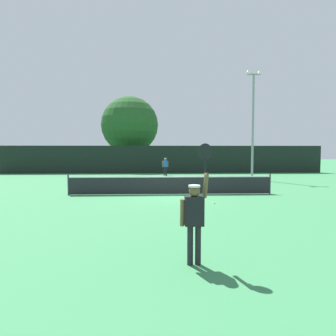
{
  "coord_description": "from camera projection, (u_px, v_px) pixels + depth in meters",
  "views": [
    {
      "loc": [
        -0.83,
        -15.52,
        2.32
      ],
      "look_at": [
        -0.01,
        2.85,
        1.23
      ],
      "focal_mm": 31.77,
      "sensor_mm": 36.0,
      "label": 1
    }
  ],
  "objects": [
    {
      "name": "perimeter_fence",
      "position": [
        163.0,
        159.0,
        30.25
      ],
      "size": [
        32.9,
        0.12,
        2.8
      ],
      "primitive_type": "cube",
      "color": "black",
      "rests_on": "ground"
    },
    {
      "name": "ground_plane",
      "position": [
        171.0,
        194.0,
        15.65
      ],
      "size": [
        120.0,
        120.0,
        0.0
      ],
      "primitive_type": "plane",
      "color": "#387F4C"
    },
    {
      "name": "parked_car_mid",
      "position": [
        177.0,
        163.0,
        37.39
      ],
      "size": [
        2.19,
        4.32,
        1.69
      ],
      "rotation": [
        0.0,
        0.0,
        0.07
      ],
      "color": "navy",
      "rests_on": "ground"
    },
    {
      "name": "player_receiving",
      "position": [
        165.0,
        165.0,
        27.37
      ],
      "size": [
        0.57,
        0.24,
        1.61
      ],
      "rotation": [
        0.0,
        0.0,
        3.14
      ],
      "color": "blue",
      "rests_on": "ground"
    },
    {
      "name": "tennis_net",
      "position": [
        171.0,
        185.0,
        15.62
      ],
      "size": [
        10.71,
        0.08,
        1.07
      ],
      "color": "#232328",
      "rests_on": "ground"
    },
    {
      "name": "parked_car_near",
      "position": [
        97.0,
        163.0,
        37.45
      ],
      "size": [
        1.97,
        4.23,
        1.69
      ],
      "rotation": [
        0.0,
        0.0,
        0.02
      ],
      "color": "red",
      "rests_on": "ground"
    },
    {
      "name": "light_pole",
      "position": [
        253.0,
        118.0,
        23.35
      ],
      "size": [
        1.18,
        0.28,
        8.51
      ],
      "color": "gray",
      "rests_on": "ground"
    },
    {
      "name": "player_serving",
      "position": [
        195.0,
        212.0,
        5.97
      ],
      "size": [
        0.68,
        0.39,
        2.46
      ],
      "color": "black",
      "rests_on": "ground"
    },
    {
      "name": "large_tree",
      "position": [
        130.0,
        125.0,
        34.51
      ],
      "size": [
        6.59,
        6.59,
        8.56
      ],
      "color": "brown",
      "rests_on": "ground"
    },
    {
      "name": "parked_car_far",
      "position": [
        212.0,
        162.0,
        39.22
      ],
      "size": [
        2.23,
        4.34,
        1.69
      ],
      "rotation": [
        0.0,
        0.0,
        0.08
      ],
      "color": "white",
      "rests_on": "ground"
    },
    {
      "name": "tennis_ball",
      "position": [
        215.0,
        203.0,
        12.85
      ],
      "size": [
        0.07,
        0.07,
        0.07
      ],
      "primitive_type": "sphere",
      "color": "#CCE033",
      "rests_on": "ground"
    }
  ]
}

